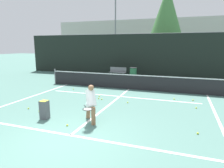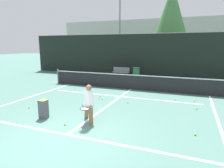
{
  "view_description": "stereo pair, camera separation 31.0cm",
  "coord_description": "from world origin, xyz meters",
  "px_view_note": "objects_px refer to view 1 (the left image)",
  "views": [
    {
      "loc": [
        3.15,
        -4.59,
        2.75
      ],
      "look_at": [
        0.05,
        4.08,
        0.95
      ],
      "focal_mm": 32.0,
      "sensor_mm": 36.0,
      "label": 1
    },
    {
      "loc": [
        3.44,
        -4.48,
        2.75
      ],
      "look_at": [
        0.05,
        4.08,
        0.95
      ],
      "focal_mm": 32.0,
      "sensor_mm": 36.0,
      "label": 2
    }
  ],
  "objects_px": {
    "player_practicing": "(91,102)",
    "ball_hopper": "(44,109)",
    "trash_bin": "(133,73)",
    "courtside_bench": "(118,72)",
    "parked_car": "(171,66)"
  },
  "relations": [
    {
      "from": "player_practicing",
      "to": "ball_hopper",
      "type": "distance_m",
      "value": 1.85
    },
    {
      "from": "ball_hopper",
      "to": "trash_bin",
      "type": "distance_m",
      "value": 10.29
    },
    {
      "from": "player_practicing",
      "to": "ball_hopper",
      "type": "xyz_separation_m",
      "value": [
        -1.79,
        -0.29,
        -0.37
      ]
    },
    {
      "from": "player_practicing",
      "to": "courtside_bench",
      "type": "xyz_separation_m",
      "value": [
        -2.29,
        10.16,
        -0.28
      ]
    },
    {
      "from": "player_practicing",
      "to": "trash_bin",
      "type": "relative_size",
      "value": 1.52
    },
    {
      "from": "player_practicing",
      "to": "ball_hopper",
      "type": "relative_size",
      "value": 1.96
    },
    {
      "from": "player_practicing",
      "to": "parked_car",
      "type": "relative_size",
      "value": 0.3
    },
    {
      "from": "courtside_bench",
      "to": "parked_car",
      "type": "xyz_separation_m",
      "value": [
        4.13,
        5.21,
        0.15
      ]
    },
    {
      "from": "player_practicing",
      "to": "trash_bin",
      "type": "bearing_deg",
      "value": 142.95
    },
    {
      "from": "courtside_bench",
      "to": "trash_bin",
      "type": "xyz_separation_m",
      "value": [
        1.42,
        -0.2,
        -0.0
      ]
    },
    {
      "from": "ball_hopper",
      "to": "parked_car",
      "type": "relative_size",
      "value": 0.15
    },
    {
      "from": "ball_hopper",
      "to": "player_practicing",
      "type": "bearing_deg",
      "value": 9.34
    },
    {
      "from": "ball_hopper",
      "to": "parked_car",
      "type": "distance_m",
      "value": 16.07
    },
    {
      "from": "trash_bin",
      "to": "parked_car",
      "type": "height_order",
      "value": "parked_car"
    },
    {
      "from": "ball_hopper",
      "to": "parked_car",
      "type": "xyz_separation_m",
      "value": [
        3.63,
        15.66,
        0.24
      ]
    }
  ]
}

